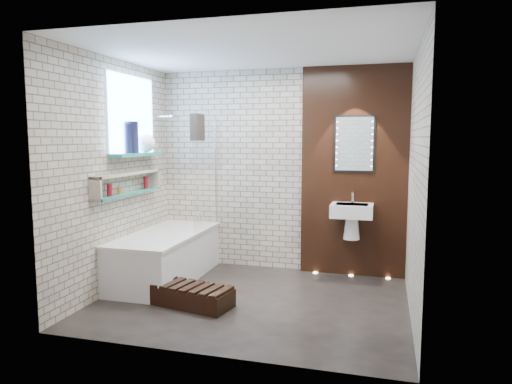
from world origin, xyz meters
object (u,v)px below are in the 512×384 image
(bath_screen, at_px, (205,173))
(washbasin, at_px, (352,215))
(walnut_step, at_px, (192,297))
(led_mirror, at_px, (354,144))
(bathtub, at_px, (166,256))

(bath_screen, bearing_deg, washbasin, 5.78)
(bath_screen, xyz_separation_m, walnut_step, (0.31, -1.19, -1.19))
(washbasin, xyz_separation_m, led_mirror, (0.00, 0.16, 0.86))
(bathtub, bearing_deg, washbasin, 16.01)
(washbasin, bearing_deg, walnut_step, -137.71)
(bathtub, relative_size, walnut_step, 2.09)
(bathtub, height_order, bath_screen, bath_screen)
(bathtub, relative_size, bath_screen, 1.24)
(led_mirror, xyz_separation_m, walnut_step, (-1.51, -1.53, -1.56))
(washbasin, distance_m, walnut_step, 2.16)
(bath_screen, distance_m, led_mirror, 1.89)
(led_mirror, relative_size, walnut_step, 0.84)
(bath_screen, bearing_deg, bathtub, -128.90)
(bath_screen, relative_size, walnut_step, 1.68)
(bathtub, height_order, led_mirror, led_mirror)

